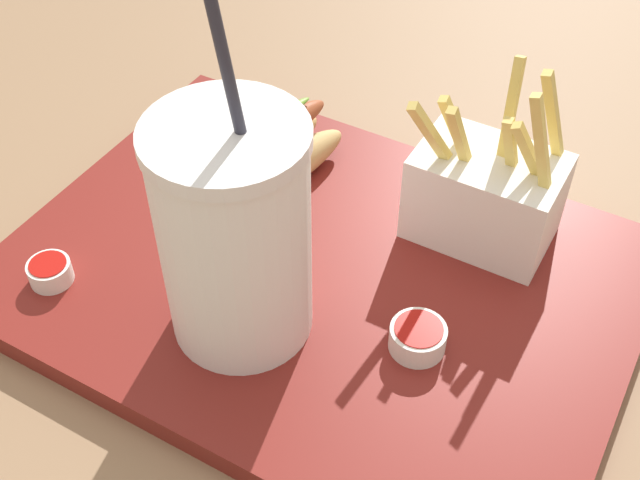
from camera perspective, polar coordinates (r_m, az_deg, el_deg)
The scene contains 7 objects.
ground_plane at distance 0.63m, azimuth 0.00°, elevation -3.84°, with size 2.40×2.40×0.02m, color #8C6B4C.
food_tray at distance 0.62m, azimuth 0.00°, elevation -2.62°, with size 0.46×0.34×0.02m, color maroon.
soda_cup at distance 0.52m, azimuth -5.98°, elevation 0.38°, with size 0.10×0.10×0.25m.
fries_basket at distance 0.62m, azimuth 11.49°, elevation 3.16°, with size 0.11×0.08×0.15m.
hot_dog_1 at distance 0.67m, azimuth -3.95°, elevation 5.62°, with size 0.10×0.16×0.06m.
ketchup_cup_1 at distance 0.56m, azimuth 6.86°, elevation -6.73°, with size 0.04×0.04×0.02m.
ketchup_cup_2 at distance 0.63m, azimuth -18.37°, elevation -2.07°, with size 0.03×0.03×0.02m.
Camera 1 is at (0.21, -0.36, 0.47)m, focal length 45.77 mm.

